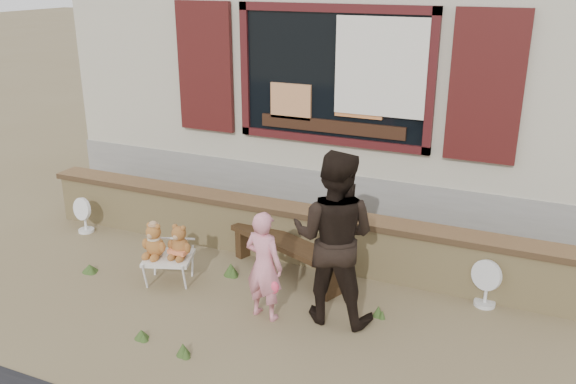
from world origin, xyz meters
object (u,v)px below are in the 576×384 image
at_px(bench, 287,250).
at_px(teddy_bear_left, 154,239).
at_px(teddy_bear_right, 180,241).
at_px(child, 264,266).
at_px(folding_chair, 169,259).
at_px(adult, 334,237).

relative_size(bench, teddy_bear_left, 4.03).
distance_m(teddy_bear_right, child, 1.17).
distance_m(bench, folding_chair, 1.32).
xyz_separation_m(teddy_bear_right, child, (1.14, -0.26, 0.06)).
distance_m(bench, child, 0.97).
relative_size(teddy_bear_left, adult, 0.23).
bearing_deg(bench, teddy_bear_left, -127.05).
xyz_separation_m(bench, folding_chair, (-1.12, -0.71, -0.01)).
distance_m(folding_chair, child, 1.32).
bearing_deg(teddy_bear_right, teddy_bear_left, 180.00).
distance_m(teddy_bear_left, adult, 2.06).
xyz_separation_m(teddy_bear_left, child, (1.41, -0.17, 0.05)).
bearing_deg(child, adult, -148.30).
xyz_separation_m(teddy_bear_left, adult, (2.03, 0.10, 0.36)).
relative_size(folding_chair, adult, 0.36).
height_order(teddy_bear_left, adult, adult).
bearing_deg(child, teddy_bear_left, 1.90).
bearing_deg(teddy_bear_left, adult, -16.91).
bearing_deg(bench, adult, -18.21).
bearing_deg(folding_chair, teddy_bear_right, 0.00).
bearing_deg(bench, teddy_bear_right, -124.36).
height_order(bench, child, child).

